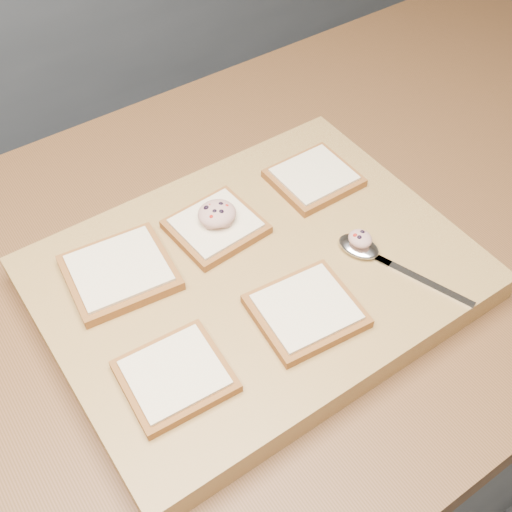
{
  "coord_description": "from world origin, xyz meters",
  "views": [
    {
      "loc": [
        -0.36,
        -0.48,
        1.57
      ],
      "look_at": [
        -0.07,
        -0.05,
        0.96
      ],
      "focal_mm": 45.0,
      "sensor_mm": 36.0,
      "label": 1
    }
  ],
  "objects_px": {
    "bread_far_center": "(216,226)",
    "tuna_salad_dollop": "(217,213)",
    "cutting_board": "(256,278)",
    "spoon": "(368,251)"
  },
  "relations": [
    {
      "from": "bread_far_center",
      "to": "tuna_salad_dollop",
      "type": "xyz_separation_m",
      "value": [
        0.0,
        0.0,
        0.02
      ]
    },
    {
      "from": "cutting_board",
      "to": "spoon",
      "type": "height_order",
      "value": "spoon"
    },
    {
      "from": "bread_far_center",
      "to": "tuna_salad_dollop",
      "type": "height_order",
      "value": "tuna_salad_dollop"
    },
    {
      "from": "bread_far_center",
      "to": "spoon",
      "type": "xyz_separation_m",
      "value": [
        0.14,
        -0.15,
        -0.0
      ]
    },
    {
      "from": "bread_far_center",
      "to": "spoon",
      "type": "bearing_deg",
      "value": -46.67
    },
    {
      "from": "bread_far_center",
      "to": "spoon",
      "type": "relative_size",
      "value": 0.64
    },
    {
      "from": "spoon",
      "to": "bread_far_center",
      "type": "bearing_deg",
      "value": 133.33
    },
    {
      "from": "tuna_salad_dollop",
      "to": "spoon",
      "type": "relative_size",
      "value": 0.28
    },
    {
      "from": "spoon",
      "to": "tuna_salad_dollop",
      "type": "bearing_deg",
      "value": 132.1
    },
    {
      "from": "cutting_board",
      "to": "bread_far_center",
      "type": "height_order",
      "value": "bread_far_center"
    }
  ]
}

